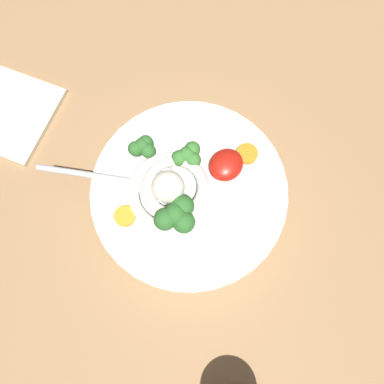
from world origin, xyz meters
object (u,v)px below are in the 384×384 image
object	(u,v)px
soup_spoon	(146,183)
folded_napkin	(9,113)
soup_bowl	(192,197)
noodle_pile	(170,189)

from	to	relation	value
soup_spoon	folded_napkin	xyz separation A→B (cm)	(-4.91, 23.77, -5.07)
soup_bowl	folded_napkin	world-z (taller)	soup_bowl
soup_spoon	folded_napkin	bearing A→B (deg)	-21.35
soup_bowl	noodle_pile	size ratio (longest dim) A/B	2.20
soup_spoon	folded_napkin	distance (cm)	24.79
noodle_pile	folded_napkin	bearing A→B (deg)	103.25
soup_bowl	folded_napkin	xyz separation A→B (cm)	(-8.01, 28.52, -2.01)
soup_bowl	soup_spoon	size ratio (longest dim) A/B	1.51
noodle_pile	soup_spoon	distance (cm)	3.23
soup_bowl	soup_spoon	world-z (taller)	soup_spoon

